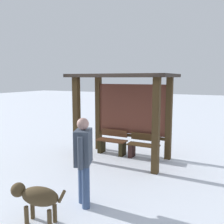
{
  "coord_description": "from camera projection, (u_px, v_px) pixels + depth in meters",
  "views": [
    {
      "loc": [
        2.83,
        -6.22,
        2.29
      ],
      "look_at": [
        -0.36,
        0.04,
        1.33
      ],
      "focal_mm": 39.78,
      "sensor_mm": 36.0,
      "label": 1
    }
  ],
  "objects": [
    {
      "name": "bus_shelter",
      "position": [
        126.0,
        97.0,
        6.99
      ],
      "size": [
        2.76,
        1.69,
        2.4
      ],
      "color": "#402E18",
      "rests_on": "ground"
    },
    {
      "name": "dog",
      "position": [
        36.0,
        197.0,
        3.91
      ],
      "size": [
        0.94,
        0.4,
        0.63
      ],
      "color": "brown",
      "rests_on": "ground"
    },
    {
      "name": "bench_left_inside",
      "position": [
        112.0,
        144.0,
        7.55
      ],
      "size": [
        0.91,
        0.37,
        0.72
      ],
      "color": "#58321D",
      "rests_on": "ground"
    },
    {
      "name": "bench_center_inside",
      "position": [
        144.0,
        148.0,
        7.1
      ],
      "size": [
        0.91,
        0.36,
        0.7
      ],
      "color": "#473019",
      "rests_on": "ground"
    },
    {
      "name": "ground_plane",
      "position": [
        123.0,
        159.0,
        7.07
      ],
      "size": [
        60.0,
        60.0,
        0.0
      ],
      "primitive_type": "plane",
      "color": "white"
    },
    {
      "name": "person_walking",
      "position": [
        83.0,
        155.0,
        4.38
      ],
      "size": [
        0.41,
        0.61,
        1.61
      ],
      "color": "#3F4959",
      "rests_on": "ground"
    }
  ]
}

